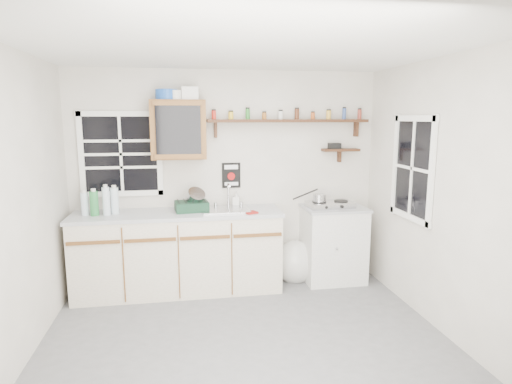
# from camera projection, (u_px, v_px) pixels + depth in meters

# --- Properties ---
(room) EXTENTS (3.64, 3.24, 2.54)m
(room) POSITION_uv_depth(u_px,v_px,m) (247.00, 204.00, 3.53)
(room) COLOR #575759
(room) RESTS_ON ground
(main_cabinet) EXTENTS (2.31, 0.63, 0.92)m
(main_cabinet) POSITION_uv_depth(u_px,v_px,m) (179.00, 252.00, 4.83)
(main_cabinet) COLOR #B8AD98
(main_cabinet) RESTS_ON floor
(right_cabinet) EXTENTS (0.73, 0.57, 0.91)m
(right_cabinet) POSITION_uv_depth(u_px,v_px,m) (333.00, 243.00, 5.16)
(right_cabinet) COLOR beige
(right_cabinet) RESTS_ON floor
(sink) EXTENTS (0.52, 0.44, 0.29)m
(sink) POSITION_uv_depth(u_px,v_px,m) (226.00, 209.00, 4.85)
(sink) COLOR #B4B4B8
(sink) RESTS_ON main_cabinet
(upper_cabinet) EXTENTS (0.60, 0.32, 0.65)m
(upper_cabinet) POSITION_uv_depth(u_px,v_px,m) (178.00, 130.00, 4.74)
(upper_cabinet) COLOR #5B3816
(upper_cabinet) RESTS_ON wall_back
(upper_cabinet_clutter) EXTENTS (0.46, 0.24, 0.14)m
(upper_cabinet_clutter) POSITION_uv_depth(u_px,v_px,m) (175.00, 94.00, 4.68)
(upper_cabinet_clutter) COLOR #1948A5
(upper_cabinet_clutter) RESTS_ON upper_cabinet
(spice_shelf) EXTENTS (1.91, 0.18, 0.35)m
(spice_shelf) POSITION_uv_depth(u_px,v_px,m) (289.00, 120.00, 5.01)
(spice_shelf) COLOR black
(spice_shelf) RESTS_ON wall_back
(secondary_shelf) EXTENTS (0.45, 0.16, 0.24)m
(secondary_shelf) POSITION_uv_depth(u_px,v_px,m) (339.00, 149.00, 5.18)
(secondary_shelf) COLOR black
(secondary_shelf) RESTS_ON wall_back
(warning_sign) EXTENTS (0.22, 0.02, 0.30)m
(warning_sign) POSITION_uv_depth(u_px,v_px,m) (231.00, 175.00, 5.08)
(warning_sign) COLOR black
(warning_sign) RESTS_ON wall_back
(window_back) EXTENTS (0.93, 0.03, 0.98)m
(window_back) POSITION_uv_depth(u_px,v_px,m) (121.00, 154.00, 4.82)
(window_back) COLOR black
(window_back) RESTS_ON wall_back
(window_right) EXTENTS (0.03, 0.78, 1.08)m
(window_right) POSITION_uv_depth(u_px,v_px,m) (413.00, 168.00, 4.33)
(window_right) COLOR black
(window_right) RESTS_ON wall_back
(water_bottles) EXTENTS (0.39, 0.14, 0.33)m
(water_bottles) POSITION_uv_depth(u_px,v_px,m) (101.00, 202.00, 4.60)
(water_bottles) COLOR silver
(water_bottles) RESTS_ON main_cabinet
(dish_rack) EXTENTS (0.39, 0.31, 0.27)m
(dish_rack) POSITION_uv_depth(u_px,v_px,m) (193.00, 203.00, 4.80)
(dish_rack) COLOR black
(dish_rack) RESTS_ON main_cabinet
(soap_bottle) EXTENTS (0.10, 0.10, 0.17)m
(soap_bottle) POSITION_uv_depth(u_px,v_px,m) (236.00, 199.00, 5.07)
(soap_bottle) COLOR silver
(soap_bottle) RESTS_ON main_cabinet
(rag) EXTENTS (0.16, 0.15, 0.02)m
(rag) POSITION_uv_depth(u_px,v_px,m) (251.00, 212.00, 4.69)
(rag) COLOR maroon
(rag) RESTS_ON main_cabinet
(hotplate) EXTENTS (0.56, 0.33, 0.08)m
(hotplate) POSITION_uv_depth(u_px,v_px,m) (330.00, 204.00, 5.05)
(hotplate) COLOR #B4B4B8
(hotplate) RESTS_ON right_cabinet
(saucepan) EXTENTS (0.37, 0.22, 0.16)m
(saucepan) POSITION_uv_depth(u_px,v_px,m) (319.00, 198.00, 5.02)
(saucepan) COLOR #B4B4B8
(saucepan) RESTS_ON hotplate
(trash_bag) EXTENTS (0.46, 0.42, 0.53)m
(trash_bag) POSITION_uv_depth(u_px,v_px,m) (295.00, 262.00, 5.20)
(trash_bag) COLOR silver
(trash_bag) RESTS_ON floor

